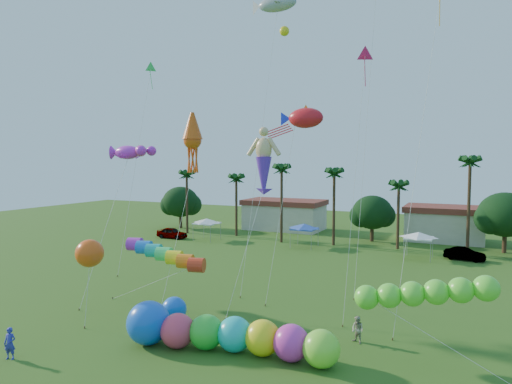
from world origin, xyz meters
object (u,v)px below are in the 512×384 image
at_px(car_a, 172,233).
at_px(spectator_b, 358,330).
at_px(caterpillar_inflatable, 221,334).
at_px(blue_ball, 174,309).
at_px(spectator_a, 10,343).
at_px(car_b, 465,254).

relative_size(car_a, spectator_b, 2.72).
distance_m(car_a, spectator_b, 41.72).
bearing_deg(car_a, spectator_b, -129.38).
relative_size(caterpillar_inflatable, blue_ball, 7.47).
bearing_deg(spectator_a, spectator_b, 10.77).
distance_m(car_b, blue_ball, 34.89).
bearing_deg(spectator_b, blue_ball, -143.90).
height_order(car_a, caterpillar_inflatable, caterpillar_inflatable).
bearing_deg(spectator_b, car_a, 169.39).
height_order(caterpillar_inflatable, blue_ball, caterpillar_inflatable).
relative_size(spectator_a, caterpillar_inflatable, 0.14).
height_order(spectator_b, caterpillar_inflatable, caterpillar_inflatable).
bearing_deg(blue_ball, spectator_a, -118.32).
bearing_deg(car_a, car_b, -87.47).
xyz_separation_m(car_b, spectator_b, (-5.48, -28.24, 0.12)).
height_order(spectator_a, caterpillar_inflatable, caterpillar_inflatable).
bearing_deg(blue_ball, caterpillar_inflatable, -28.68).
relative_size(car_a, caterpillar_inflatable, 0.35).
distance_m(car_a, caterpillar_inflatable, 40.09).
bearing_deg(spectator_a, car_b, 38.70).
bearing_deg(spectator_b, car_b, 106.95).
bearing_deg(car_b, blue_ball, 156.34).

